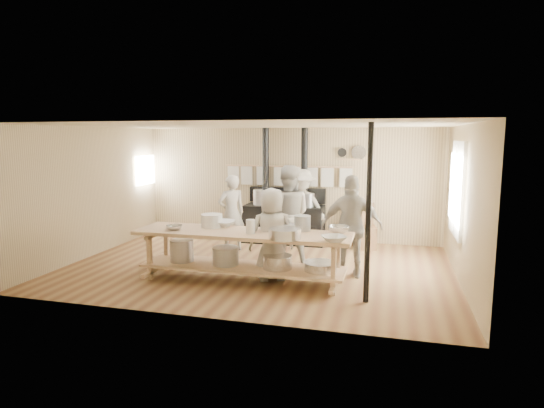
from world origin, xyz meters
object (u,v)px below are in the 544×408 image
(cook_far_left, at_px, (231,213))
(roasting_pan, at_px, (292,227))
(prep_table, at_px, (242,251))
(stove, at_px, (284,219))
(chair, at_px, (364,235))
(cook_center, at_px, (272,234))
(cook_left, at_px, (287,215))
(cook_by_window, at_px, (302,207))
(cook_right, at_px, (352,227))

(cook_far_left, relative_size, roasting_pan, 3.82)
(prep_table, height_order, cook_far_left, cook_far_left)
(stove, relative_size, prep_table, 0.72)
(chair, bearing_deg, cook_center, -130.68)
(cook_far_left, relative_size, chair, 1.65)
(cook_left, height_order, chair, cook_left)
(prep_table, bearing_deg, cook_center, 25.10)
(cook_left, distance_m, roasting_pan, 0.99)
(cook_far_left, height_order, cook_center, cook_far_left)
(prep_table, height_order, chair, chair)
(cook_center, bearing_deg, roasting_pan, 175.89)
(cook_by_window, xyz_separation_m, chair, (1.39, 0.02, -0.56))
(stove, distance_m, cook_center, 2.85)
(prep_table, bearing_deg, stove, 89.96)
(cook_right, bearing_deg, cook_left, -28.30)
(cook_center, bearing_deg, chair, -141.50)
(cook_right, height_order, roasting_pan, cook_right)
(stove, height_order, cook_center, stove)
(cook_far_left, height_order, cook_left, cook_left)
(cook_by_window, height_order, chair, cook_by_window)
(cook_right, distance_m, cook_by_window, 2.49)
(cook_far_left, xyz_separation_m, cook_center, (1.34, -1.73, -0.02))
(cook_far_left, xyz_separation_m, roasting_pan, (1.66, -1.61, 0.09))
(stove, distance_m, prep_table, 3.02)
(cook_by_window, xyz_separation_m, roasting_pan, (0.33, -2.52, 0.05))
(cook_left, bearing_deg, cook_by_window, -98.82)
(chair, bearing_deg, cook_left, -143.51)
(cook_by_window, relative_size, roasting_pan, 4.01)
(cook_by_window, bearing_deg, stove, 162.71)
(prep_table, relative_size, chair, 3.69)
(cook_by_window, bearing_deg, roasting_pan, -78.87)
(cook_left, bearing_deg, cook_far_left, -36.40)
(stove, bearing_deg, cook_by_window, -20.90)
(cook_far_left, height_order, roasting_pan, cook_far_left)
(prep_table, distance_m, roasting_pan, 0.92)
(prep_table, relative_size, roasting_pan, 8.53)
(prep_table, distance_m, cook_center, 0.57)
(cook_center, distance_m, roasting_pan, 0.35)
(cook_left, distance_m, cook_right, 1.37)
(stove, xyz_separation_m, prep_table, (-0.00, -3.02, -0.00))
(roasting_pan, bearing_deg, cook_left, 107.24)
(stove, relative_size, roasting_pan, 6.16)
(cook_right, bearing_deg, chair, -97.16)
(cook_center, bearing_deg, cook_far_left, -76.30)
(prep_table, relative_size, cook_center, 2.29)
(stove, xyz_separation_m, cook_center, (0.46, -2.80, 0.26))
(prep_table, xyz_separation_m, cook_center, (0.46, 0.21, 0.26))
(chair, bearing_deg, prep_table, -135.89)
(stove, xyz_separation_m, cook_left, (0.48, -1.75, 0.42))
(cook_right, height_order, chair, cook_right)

